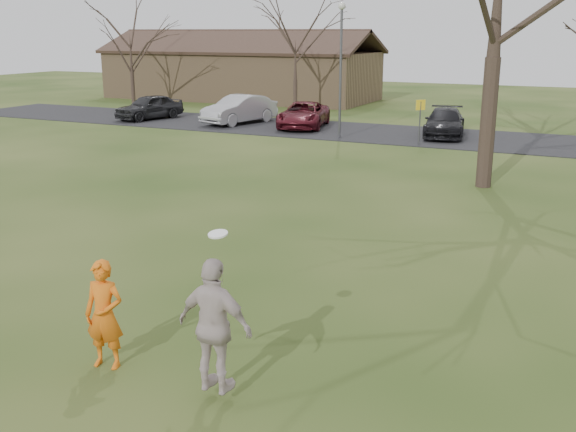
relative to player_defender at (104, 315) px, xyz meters
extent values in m
plane|color=#1E380F|center=(1.12, 0.14, -0.85)|extent=(120.00, 120.00, 0.00)
cube|color=black|center=(1.12, 25.14, -0.83)|extent=(62.00, 6.50, 0.04)
imported|color=orange|center=(0.00, 0.00, 0.00)|extent=(0.69, 0.52, 1.71)
imported|color=#242427|center=(-17.49, 24.68, -0.10)|extent=(2.70, 4.46, 1.42)
imported|color=#AAA9AF|center=(-11.82, 25.26, -0.04)|extent=(2.77, 4.96, 1.55)
imported|color=#59151F|center=(-7.94, 25.30, -0.15)|extent=(3.22, 5.17, 1.34)
imported|color=black|center=(-0.47, 25.43, -0.16)|extent=(2.59, 4.79, 1.32)
imported|color=#BFAEAB|center=(2.05, -0.15, 0.28)|extent=(1.14, 0.50, 1.93)
cylinder|color=white|center=(2.02, 0.04, 1.53)|extent=(0.27, 0.27, 0.08)
cube|color=#8C6D4C|center=(-18.88, 38.14, 0.90)|extent=(20.00, 8.00, 3.50)
cube|color=#33231C|center=(-18.88, 36.09, 3.40)|extent=(20.60, 4.40, 1.78)
cube|color=#33231C|center=(-18.88, 40.19, 3.40)|extent=(20.60, 4.40, 1.78)
cube|color=#38281E|center=(-18.88, 38.14, 4.10)|extent=(20.60, 0.45, 0.20)
cylinder|color=#47474C|center=(-4.88, 22.64, 2.15)|extent=(0.12, 0.12, 6.00)
sphere|color=beige|center=(-4.88, 22.64, 5.25)|extent=(0.34, 0.34, 0.34)
cylinder|color=#47474C|center=(-0.88, 22.14, 0.15)|extent=(0.06, 0.06, 2.00)
cube|color=yellow|center=(-0.88, 22.14, 1.00)|extent=(0.35, 0.35, 0.45)
camera|label=1|loc=(6.50, -7.26, 4.14)|focal=41.68mm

